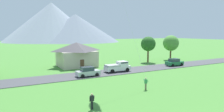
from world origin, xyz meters
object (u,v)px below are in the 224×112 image
at_px(watcher_person, 92,101).
at_px(house_leftmost, 76,54).
at_px(tree_left_of_center, 148,44).
at_px(pickup_truck_white_west_side, 118,67).
at_px(tree_near_left, 171,43).
at_px(parked_car_green_mid_east, 174,62).
at_px(parked_car_silver_west_end, 88,72).

bearing_deg(watcher_person, house_leftmost, 74.46).
height_order(tree_left_of_center, watcher_person, tree_left_of_center).
relative_size(tree_left_of_center, pickup_truck_white_west_side, 1.30).
bearing_deg(tree_near_left, parked_car_green_mid_east, -130.20).
bearing_deg(parked_car_green_mid_east, parked_car_silver_west_end, -177.65).
height_order(parked_car_silver_west_end, pickup_truck_white_west_side, pickup_truck_white_west_side).
height_order(tree_near_left, parked_car_silver_west_end, tree_near_left).
bearing_deg(house_leftmost, pickup_truck_white_west_side, -64.09).
bearing_deg(watcher_person, parked_car_silver_west_end, 69.72).
bearing_deg(pickup_truck_white_west_side, parked_car_silver_west_end, -170.44).
xyz_separation_m(house_leftmost, tree_left_of_center, (18.59, -2.98, 1.96)).
relative_size(house_leftmost, pickup_truck_white_west_side, 1.65).
bearing_deg(parked_car_green_mid_east, pickup_truck_white_west_side, 178.99).
xyz_separation_m(house_leftmost, parked_car_silver_west_end, (-1.89, -11.61, -2.01)).
distance_m(parked_car_silver_west_end, parked_car_green_mid_east, 22.13).
distance_m(tree_near_left, watcher_person, 42.28).
xyz_separation_m(house_leftmost, parked_car_green_mid_east, (20.22, -10.70, -2.01)).
bearing_deg(watcher_person, pickup_truck_white_west_side, 51.93).
xyz_separation_m(parked_car_silver_west_end, watcher_person, (-5.40, -14.61, 0.01)).
bearing_deg(tree_left_of_center, tree_near_left, 4.55).
bearing_deg(watcher_person, parked_car_green_mid_east, 29.43).
relative_size(house_leftmost, parked_car_green_mid_east, 2.02).
distance_m(house_leftmost, parked_car_silver_west_end, 11.93).
bearing_deg(tree_near_left, watcher_person, -145.34).
bearing_deg(tree_left_of_center, parked_car_silver_west_end, -157.14).
bearing_deg(tree_left_of_center, watcher_person, -138.07).
height_order(pickup_truck_white_west_side, watcher_person, pickup_truck_white_west_side).
bearing_deg(tree_near_left, parked_car_silver_west_end, -162.30).
xyz_separation_m(house_leftmost, watcher_person, (-7.29, -26.22, -2.00)).
height_order(house_leftmost, pickup_truck_white_west_side, house_leftmost).
bearing_deg(house_leftmost, tree_left_of_center, -9.10).
bearing_deg(parked_car_silver_west_end, tree_left_of_center, 22.86).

